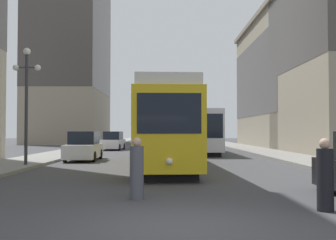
{
  "coord_description": "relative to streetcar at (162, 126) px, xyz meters",
  "views": [
    {
      "loc": [
        -0.28,
        -7.67,
        1.82
      ],
      "look_at": [
        -0.13,
        10.41,
        2.35
      ],
      "focal_mm": 42.29,
      "sensor_mm": 36.0,
      "label": 1
    }
  ],
  "objects": [
    {
      "name": "building_right_midblock",
      "position": [
        15.77,
        24.86,
        5.52
      ],
      "size": [
        11.29,
        20.69,
        14.86
      ],
      "color": "gray",
      "rests_on": "ground"
    },
    {
      "name": "parked_car_left_near",
      "position": [
        -4.95,
        18.14,
        -1.26
      ],
      "size": [
        2.08,
        4.4,
        1.82
      ],
      "rotation": [
        0.0,
        0.0,
        -0.06
      ],
      "color": "black",
      "rests_on": "ground"
    },
    {
      "name": "parked_car_left_mid",
      "position": [
        -4.95,
        4.11,
        -1.26
      ],
      "size": [
        1.98,
        4.67,
        1.82
      ],
      "rotation": [
        0.0,
        0.0,
        0.03
      ],
      "color": "black",
      "rests_on": "ground"
    },
    {
      "name": "transit_bus",
      "position": [
        3.07,
        12.08,
        -0.15
      ],
      "size": [
        2.62,
        11.07,
        3.45
      ],
      "rotation": [
        0.0,
        0.0,
        -0.0
      ],
      "color": "black",
      "rests_on": "ground"
    },
    {
      "name": "lamp_post_left_near",
      "position": [
        -6.85,
        -0.91,
        1.9
      ],
      "size": [
        1.41,
        0.36,
        5.91
      ],
      "color": "#333338",
      "rests_on": "sidewalk_left"
    },
    {
      "name": "ground_plane",
      "position": [
        0.42,
        -13.22,
        -2.1
      ],
      "size": [
        200.0,
        200.0,
        0.0
      ],
      "primitive_type": "plane",
      "color": "#424244"
    },
    {
      "name": "sidewalk_left",
      "position": [
        -7.91,
        26.78,
        -2.03
      ],
      "size": [
        3.33,
        120.0,
        0.15
      ],
      "primitive_type": "cube",
      "color": "gray",
      "rests_on": "ground"
    },
    {
      "name": "pedestrian_crossing_far",
      "position": [
        3.81,
        -11.86,
        -1.33
      ],
      "size": [
        0.37,
        0.37,
        1.66
      ],
      "rotation": [
        0.0,
        0.0,
        2.02
      ],
      "color": "black",
      "rests_on": "ground"
    },
    {
      "name": "streetcar",
      "position": [
        0.0,
        0.0,
        0.0
      ],
      "size": [
        3.2,
        15.01,
        3.89
      ],
      "rotation": [
        0.0,
        0.0,
        0.04
      ],
      "color": "black",
      "rests_on": "ground"
    },
    {
      "name": "sidewalk_right",
      "position": [
        8.76,
        26.78,
        -2.03
      ],
      "size": [
        3.33,
        120.0,
        0.15
      ],
      "primitive_type": "cube",
      "color": "gray",
      "rests_on": "ground"
    },
    {
      "name": "pedestrian_crossing_near",
      "position": [
        -0.61,
        -10.25,
        -1.33
      ],
      "size": [
        0.37,
        0.37,
        1.66
      ],
      "rotation": [
        0.0,
        0.0,
        1.73
      ],
      "color": "#4C4C56",
      "rests_on": "ground"
    },
    {
      "name": "building_left_corner",
      "position": [
        -14.61,
        40.85,
        14.43
      ],
      "size": [
        10.65,
        18.13,
        32.05
      ],
      "color": "gray",
      "rests_on": "ground"
    }
  ]
}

